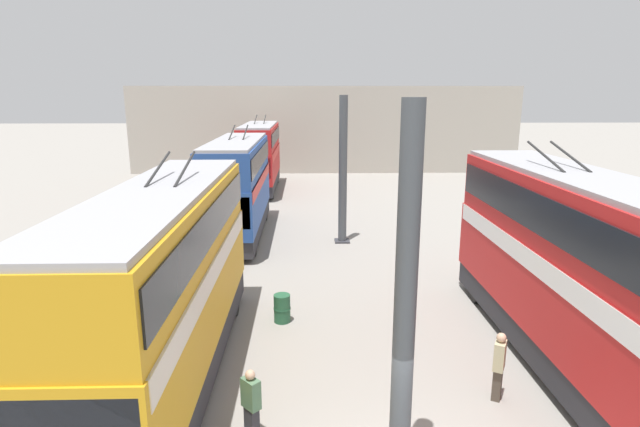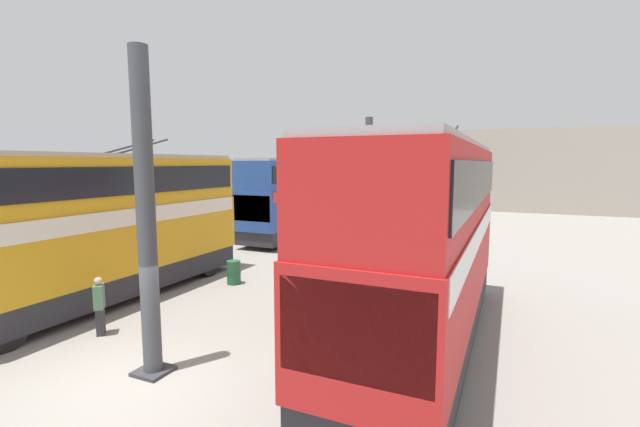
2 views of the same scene
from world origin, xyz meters
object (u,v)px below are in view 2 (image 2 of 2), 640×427
Objects in this scene: bus_left_near at (427,232)px; oil_drum at (234,272)px; bus_right_mid at (294,193)px; bus_right_far at (360,184)px; person_by_right_row at (99,305)px; bus_right_near at (108,218)px; person_by_left_row at (309,318)px.

bus_left_near is 12.04× the size of oil_drum.
bus_right_mid is 1.02× the size of bus_right_far.
bus_right_mid is 16.16m from person_by_right_row.
bus_right_near is at bearing 93.98° from bus_left_near.
bus_right_near reaches higher than person_by_left_row.
bus_left_near is 3.69m from person_by_left_row.
oil_drum is at bearing 43.13° from person_by_right_row.
bus_right_far is 5.76× the size of person_by_right_row.
person_by_left_row is (-1.80, 2.49, -2.05)m from bus_left_near.
bus_right_far is (26.18, 0.00, -0.01)m from bus_right_near.
bus_right_far is at bearing -0.00° from bus_right_mid.
person_by_right_row is at bearing -135.11° from bus_right_near.
bus_left_near reaches higher than oil_drum.
bus_right_mid is 5.90× the size of person_by_right_row.
bus_right_mid reaches higher than oil_drum.
bus_right_mid is at bearing 180.00° from bus_right_far.
bus_right_near is at bearing 140.77° from oil_drum.
bus_left_near is 6.82× the size of person_by_right_row.
bus_left_near reaches higher than person_by_right_row.
bus_right_mid is 12.66m from bus_right_far.
bus_left_near is 6.40× the size of person_by_left_row.
person_by_left_row is at bearing -97.44° from bus_right_near.
bus_left_near is at bearing -108.15° from oil_drum.
person_by_right_row is 5.69m from oil_drum.
oil_drum is at bearing 71.85° from bus_left_near.
person_by_left_row reaches higher than person_by_right_row.
bus_right_near is 6.68× the size of person_by_right_row.
bus_right_far is (25.45, 10.60, -0.11)m from bus_left_near.
bus_right_mid is at bearing 14.89° from oil_drum.
person_by_right_row is (-15.86, -2.33, -1.97)m from bus_right_mid.
bus_right_near is 11.80× the size of oil_drum.
bus_right_far is at bearing 22.62° from bus_left_near.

